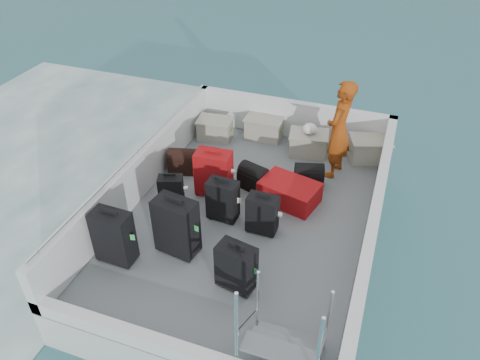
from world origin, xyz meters
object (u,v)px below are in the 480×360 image
object	(u,v)px
suitcase_2	(171,192)
suitcase_0	(114,237)
suitcase_7	(262,214)
crate_2	(308,144)
suitcase_6	(236,268)
crate_3	(369,150)
suitcase_5	(214,173)
crate_1	(264,128)
crate_0	(215,130)
suitcase_4	(223,200)
suitcase_8	(289,192)
passenger	(339,130)
suitcase_3	(176,227)

from	to	relation	value
suitcase_2	suitcase_0	bearing A→B (deg)	-118.24
suitcase_7	crate_2	xyz separation A→B (m)	(0.15, 2.18, -0.11)
suitcase_6	crate_3	bearing A→B (deg)	82.50
suitcase_5	crate_1	world-z (taller)	suitcase_5
crate_0	crate_2	xyz separation A→B (m)	(1.72, 0.06, 0.01)
suitcase_4	crate_1	world-z (taller)	suitcase_4
suitcase_6	crate_2	world-z (taller)	suitcase_6
suitcase_8	crate_0	xyz separation A→B (m)	(-1.75, 1.34, 0.01)
suitcase_0	crate_3	size ratio (longest dim) A/B	1.21
suitcase_8	passenger	world-z (taller)	passenger
crate_0	crate_1	world-z (taller)	crate_1
suitcase_0	crate_2	distance (m)	3.77
suitcase_0	crate_0	distance (m)	3.28
crate_2	crate_3	size ratio (longest dim) A/B	0.98
suitcase_0	crate_3	bearing A→B (deg)	53.31
suitcase_0	suitcase_6	size ratio (longest dim) A/B	1.20
suitcase_3	suitcase_4	world-z (taller)	suitcase_3
suitcase_6	suitcase_8	bearing A→B (deg)	95.83
suitcase_2	crate_2	world-z (taller)	suitcase_2
crate_3	suitcase_0	bearing A→B (deg)	-128.40
suitcase_4	suitcase_7	bearing A→B (deg)	-4.31
suitcase_4	crate_3	distance (m)	2.88
crate_3	suitcase_8	bearing A→B (deg)	-122.11
suitcase_8	suitcase_7	bearing A→B (deg)	-179.37
suitcase_4	suitcase_7	distance (m)	0.62
suitcase_5	crate_1	size ratio (longest dim) A/B	1.15
suitcase_6	suitcase_0	bearing A→B (deg)	-165.49
suitcase_2	crate_3	xyz separation A→B (m)	(2.59, 2.26, -0.07)
suitcase_2	suitcase_6	distance (m)	1.84
suitcase_6	crate_0	distance (m)	3.56
suitcase_0	suitcase_4	bearing A→B (deg)	52.91
crate_0	suitcase_7	bearing A→B (deg)	-53.48
suitcase_3	suitcase_5	distance (m)	1.33
suitcase_2	crate_2	xyz separation A→B (m)	(1.57, 2.10, -0.07)
suitcase_2	crate_0	bearing A→B (deg)	74.03
crate_0	passenger	distance (m)	2.37
suitcase_3	crate_3	bearing A→B (deg)	64.53
suitcase_7	crate_3	size ratio (longest dim) A/B	0.93
suitcase_2	crate_1	distance (m)	2.47
suitcase_0	passenger	bearing A→B (deg)	53.48
suitcase_2	suitcase_7	bearing A→B (deg)	-23.10
suitcase_5	crate_0	bearing A→B (deg)	107.72
suitcase_4	crate_3	size ratio (longest dim) A/B	1.00
crate_2	crate_3	distance (m)	1.03
suitcase_4	suitcase_8	size ratio (longest dim) A/B	0.75
crate_2	passenger	distance (m)	0.93
suitcase_0	crate_2	xyz separation A→B (m)	(1.75, 3.34, -0.20)
suitcase_3	suitcase_4	size ratio (longest dim) A/B	1.30
suitcase_4	suitcase_8	bearing A→B (deg)	44.33
crate_3	passenger	distance (m)	0.99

